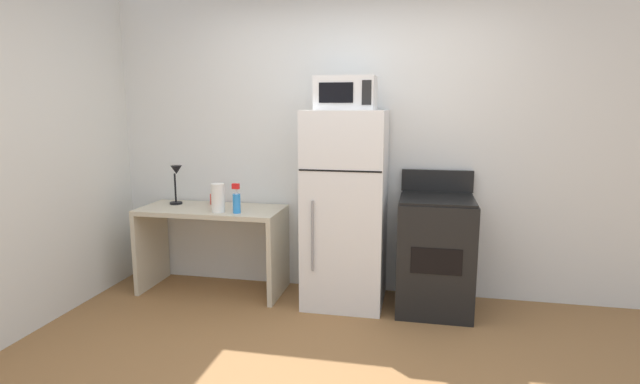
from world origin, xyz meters
TOP-DOWN VIEW (x-y plane):
  - wall_back_white at (0.00, 1.70)m, footprint 5.00×0.10m
  - desk at (-1.20, 1.35)m, footprint 1.24×0.55m
  - desk_lamp at (-1.56, 1.43)m, footprint 0.14×0.12m
  - spray_bottle at (-0.90, 1.20)m, footprint 0.06×0.06m
  - paper_towel_roll at (-1.07, 1.21)m, footprint 0.11×0.11m
  - coffee_mug at (-1.23, 1.50)m, footprint 0.08×0.08m
  - refrigerator at (-0.01, 1.33)m, footprint 0.64×0.62m
  - microwave at (-0.01, 1.31)m, footprint 0.46×0.35m
  - oven_range at (0.71, 1.33)m, footprint 0.58×0.61m

SIDE VIEW (x-z plane):
  - oven_range at x=0.71m, z-range -0.08..1.02m
  - desk at x=-1.20m, z-range 0.15..0.90m
  - refrigerator at x=-0.01m, z-range 0.00..1.59m
  - coffee_mug at x=-1.23m, z-range 0.75..0.84m
  - spray_bottle at x=-0.90m, z-range 0.72..0.97m
  - paper_towel_roll at x=-1.07m, z-range 0.75..0.99m
  - desk_lamp at x=-1.56m, z-range 0.81..1.17m
  - wall_back_white at x=0.00m, z-range 0.00..2.60m
  - microwave at x=-0.01m, z-range 1.59..1.85m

